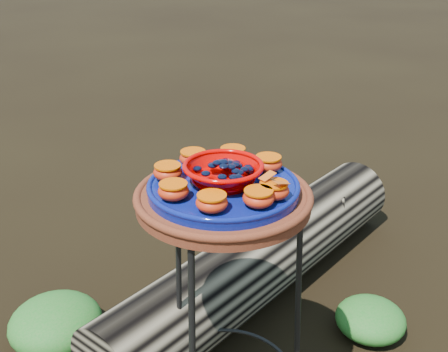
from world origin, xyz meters
TOP-DOWN VIEW (x-y plane):
  - plant_stand at (0.00, 0.00)m, footprint 0.44×0.44m
  - terracotta_saucer at (0.00, 0.00)m, footprint 0.42×0.42m
  - cobalt_plate at (0.00, 0.00)m, footprint 0.36×0.36m
  - red_bowl at (0.00, 0.00)m, footprint 0.18×0.18m
  - glass_gems at (0.00, 0.00)m, footprint 0.14×0.14m
  - orange_half_0 at (0.04, -0.13)m, footprint 0.07×0.07m
  - orange_half_1 at (0.14, -0.01)m, footprint 0.07×0.07m
  - orange_half_2 at (0.10, 0.09)m, footprint 0.07×0.07m
  - orange_half_3 at (0.01, 0.14)m, footprint 0.07×0.07m
  - orange_half_4 at (-0.09, 0.10)m, footprint 0.07×0.07m
  - orange_half_5 at (-0.14, 0.01)m, footprint 0.07×0.07m
  - orange_half_6 at (-0.10, -0.09)m, footprint 0.07×0.07m
  - orange_half_7 at (-0.01, -0.14)m, footprint 0.07×0.07m
  - butterfly at (0.04, -0.13)m, footprint 0.08×0.05m
  - driftwood_log at (0.50, 0.38)m, footprint 1.59×0.69m
  - foliage_right at (0.63, -0.04)m, footprint 0.25×0.25m
  - foliage_back at (-0.24, 0.62)m, footprint 0.32×0.32m

SIDE VIEW (x-z plane):
  - foliage_right at x=0.63m, z-range 0.00..0.12m
  - foliage_back at x=-0.24m, z-range 0.00..0.16m
  - driftwood_log at x=0.50m, z-range 0.00..0.29m
  - plant_stand at x=0.00m, z-range 0.00..0.70m
  - terracotta_saucer at x=0.00m, z-range 0.70..0.73m
  - cobalt_plate at x=0.00m, z-range 0.73..0.76m
  - orange_half_0 at x=0.04m, z-range 0.76..0.80m
  - orange_half_1 at x=0.14m, z-range 0.76..0.80m
  - orange_half_2 at x=0.10m, z-range 0.76..0.80m
  - orange_half_3 at x=0.01m, z-range 0.76..0.80m
  - orange_half_4 at x=-0.09m, z-range 0.76..0.80m
  - orange_half_5 at x=-0.14m, z-range 0.76..0.80m
  - orange_half_6 at x=-0.10m, z-range 0.76..0.80m
  - orange_half_7 at x=-0.01m, z-range 0.76..0.80m
  - red_bowl at x=0.00m, z-range 0.76..0.81m
  - butterfly at x=0.04m, z-range 0.80..0.81m
  - glass_gems at x=0.00m, z-range 0.81..0.83m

